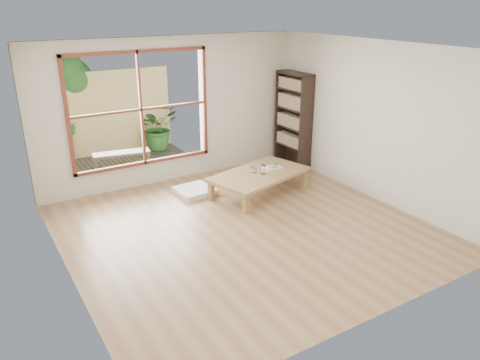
% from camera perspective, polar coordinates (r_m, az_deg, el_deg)
% --- Properties ---
extents(ground, '(5.00, 5.00, 0.00)m').
position_cam_1_polar(ground, '(6.99, 0.49, -5.89)').
color(ground, '#9F7F4F').
rests_on(ground, ground).
extents(low_table, '(1.91, 1.38, 0.38)m').
position_cam_1_polar(low_table, '(8.10, 2.35, 0.59)').
color(low_table, '#947048').
rests_on(low_table, ground).
extents(floor_cushion, '(0.64, 0.64, 0.09)m').
position_cam_1_polar(floor_cushion, '(8.23, -5.54, -1.30)').
color(floor_cushion, white).
rests_on(floor_cushion, ground).
extents(bookshelf, '(0.30, 0.84, 1.87)m').
position_cam_1_polar(bookshelf, '(9.39, 6.50, 7.26)').
color(bookshelf, black).
rests_on(bookshelf, ground).
extents(glass_tall, '(0.09, 0.09, 0.16)m').
position_cam_1_polar(glass_tall, '(8.02, 2.92, 1.29)').
color(glass_tall, silver).
rests_on(glass_tall, low_table).
extents(glass_mid, '(0.06, 0.06, 0.09)m').
position_cam_1_polar(glass_mid, '(8.27, 2.63, 1.68)').
color(glass_mid, silver).
rests_on(glass_mid, low_table).
extents(glass_short, '(0.07, 0.07, 0.10)m').
position_cam_1_polar(glass_short, '(8.09, 1.57, 1.26)').
color(glass_short, silver).
rests_on(glass_short, low_table).
extents(glass_small, '(0.06, 0.06, 0.07)m').
position_cam_1_polar(glass_small, '(8.08, 1.83, 1.15)').
color(glass_small, silver).
rests_on(glass_small, low_table).
extents(food_tray, '(0.33, 0.26, 0.10)m').
position_cam_1_polar(food_tray, '(8.33, 4.19, 1.64)').
color(food_tray, white).
rests_on(food_tray, low_table).
extents(deck, '(2.80, 2.00, 0.05)m').
position_cam_1_polar(deck, '(9.77, -13.68, 1.60)').
color(deck, '#3B342B').
rests_on(deck, ground).
extents(garden_bench, '(1.13, 0.51, 0.34)m').
position_cam_1_polar(garden_bench, '(9.51, -14.24, 2.98)').
color(garden_bench, black).
rests_on(garden_bench, deck).
extents(bamboo_fence, '(2.80, 0.06, 1.80)m').
position_cam_1_polar(bamboo_fence, '(10.45, -15.88, 7.82)').
color(bamboo_fence, tan).
rests_on(bamboo_fence, ground).
extents(shrub_right, '(1.09, 1.01, 1.00)m').
position_cam_1_polar(shrub_right, '(10.60, -10.00, 6.40)').
color(shrub_right, '#24561F').
rests_on(shrub_right, deck).
extents(shrub_left, '(0.51, 0.42, 0.89)m').
position_cam_1_polar(shrub_left, '(9.91, -20.46, 3.99)').
color(shrub_left, '#24561F').
rests_on(shrub_left, deck).
extents(garden_tree, '(1.04, 0.85, 2.22)m').
position_cam_1_polar(garden_tree, '(10.45, -20.38, 11.38)').
color(garden_tree, '#4C3D2D').
rests_on(garden_tree, ground).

